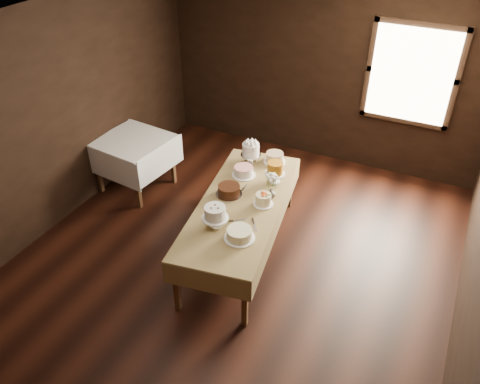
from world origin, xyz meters
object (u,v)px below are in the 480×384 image
(cake_chocolate, at_px, (229,191))
(flower_vase, at_px, (271,193))
(display_table, at_px, (241,206))
(cake_swirl, at_px, (215,218))
(cake_lattice, at_px, (244,172))
(cake_cream, at_px, (239,234))
(cake_meringue, at_px, (251,153))
(cake_caramel, at_px, (275,174))
(cake_server_b, at_px, (255,227))
(side_table, at_px, (133,145))
(cake_speckled, at_px, (275,158))
(cake_server_a, at_px, (240,220))
(cake_server_d, at_px, (270,194))
(cake_server_c, at_px, (244,188))
(cake_flowers, at_px, (263,200))

(cake_chocolate, height_order, flower_vase, cake_chocolate)
(display_table, height_order, cake_swirl, cake_swirl)
(cake_lattice, height_order, cake_cream, cake_cream)
(cake_meringue, height_order, cake_cream, cake_meringue)
(cake_caramel, relative_size, flower_vase, 2.45)
(cake_swirl, height_order, cake_server_b, cake_swirl)
(side_table, height_order, cake_lattice, cake_lattice)
(cake_speckled, bearing_deg, cake_server_a, -84.15)
(cake_caramel, bearing_deg, cake_server_a, -93.28)
(cake_server_d, bearing_deg, cake_server_b, -156.82)
(side_table, relative_size, cake_caramel, 3.51)
(cake_server_b, relative_size, cake_server_d, 1.00)
(display_table, relative_size, side_table, 2.41)
(cake_meringue, bearing_deg, cake_chocolate, -83.74)
(cake_caramel, xyz_separation_m, cake_server_c, (-0.28, -0.28, -0.12))
(cake_chocolate, height_order, cake_swirl, cake_swirl)
(cake_server_c, bearing_deg, cake_cream, -156.76)
(cake_speckled, distance_m, cake_lattice, 0.53)
(flower_vase, bearing_deg, cake_server_a, -103.68)
(cake_meringue, xyz_separation_m, cake_speckled, (0.29, 0.14, -0.06))
(cake_speckled, height_order, cake_server_c, cake_speckled)
(cake_flowers, relative_size, flower_vase, 1.97)
(side_table, relative_size, cake_server_c, 4.33)
(cake_cream, height_order, cake_server_c, cake_cream)
(cake_meringue, xyz_separation_m, cake_caramel, (0.47, -0.31, -0.00))
(cake_flowers, bearing_deg, cake_cream, -88.36)
(display_table, relative_size, cake_chocolate, 7.82)
(cake_flowers, distance_m, cake_server_a, 0.41)
(cake_cream, distance_m, cake_server_d, 0.89)
(cake_lattice, xyz_separation_m, cake_chocolate, (0.03, -0.47, 0.01))
(display_table, distance_m, cake_chocolate, 0.25)
(cake_server_c, distance_m, cake_server_d, 0.34)
(cake_chocolate, bearing_deg, flower_vase, 19.58)
(cake_caramel, height_order, cake_chocolate, cake_caramel)
(cake_speckled, height_order, cake_caramel, cake_caramel)
(cake_speckled, xyz_separation_m, flower_vase, (0.27, -0.77, -0.00))
(cake_lattice, relative_size, cake_server_a, 1.27)
(cake_speckled, height_order, flower_vase, cake_speckled)
(display_table, distance_m, flower_vase, 0.39)
(cake_caramel, height_order, flower_vase, cake_caramel)
(cake_server_a, height_order, flower_vase, flower_vase)
(cake_caramel, height_order, cake_server_c, cake_caramel)
(side_table, distance_m, cake_cream, 2.58)
(side_table, xyz_separation_m, cake_server_d, (2.26, -0.32, 0.04))
(cake_speckled, relative_size, cake_server_d, 1.21)
(cake_cream, bearing_deg, cake_server_c, 112.49)
(cake_speckled, height_order, cake_server_b, cake_speckled)
(cake_meringue, bearing_deg, cake_cream, -69.36)
(cake_chocolate, relative_size, cake_flowers, 1.35)
(cake_speckled, distance_m, cake_swirl, 1.54)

